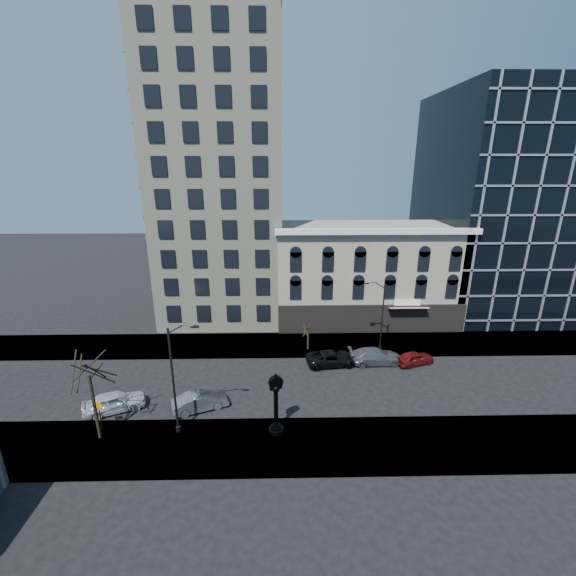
{
  "coord_description": "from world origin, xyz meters",
  "views": [
    {
      "loc": [
        1.3,
        -30.71,
        19.35
      ],
      "look_at": [
        2.0,
        4.0,
        8.0
      ],
      "focal_mm": 24.0,
      "sensor_mm": 36.0,
      "label": 1
    }
  ],
  "objects_px": {
    "street_lamp_near": "(179,351)",
    "warning_sign": "(99,410)",
    "car_near_a": "(114,402)",
    "street_clock": "(276,406)",
    "car_near_b": "(200,401)"
  },
  "relations": [
    {
      "from": "street_clock",
      "to": "car_near_a",
      "type": "height_order",
      "value": "street_clock"
    },
    {
      "from": "street_lamp_near",
      "to": "warning_sign",
      "type": "xyz_separation_m",
      "value": [
        -6.5,
        0.44,
        -5.05
      ]
    },
    {
      "from": "street_lamp_near",
      "to": "warning_sign",
      "type": "relative_size",
      "value": 3.63
    },
    {
      "from": "car_near_a",
      "to": "car_near_b",
      "type": "bearing_deg",
      "value": -113.66
    },
    {
      "from": "street_lamp_near",
      "to": "car_near_b",
      "type": "distance_m",
      "value": 6.8
    },
    {
      "from": "street_clock",
      "to": "warning_sign",
      "type": "relative_size",
      "value": 2.0
    },
    {
      "from": "street_lamp_near",
      "to": "warning_sign",
      "type": "height_order",
      "value": "street_lamp_near"
    },
    {
      "from": "car_near_a",
      "to": "car_near_b",
      "type": "height_order",
      "value": "car_near_a"
    },
    {
      "from": "car_near_a",
      "to": "car_near_b",
      "type": "relative_size",
      "value": 1.07
    },
    {
      "from": "street_clock",
      "to": "street_lamp_near",
      "type": "distance_m",
      "value": 8.1
    },
    {
      "from": "street_clock",
      "to": "car_near_b",
      "type": "height_order",
      "value": "street_clock"
    },
    {
      "from": "warning_sign",
      "to": "car_near_a",
      "type": "height_order",
      "value": "warning_sign"
    },
    {
      "from": "warning_sign",
      "to": "car_near_b",
      "type": "xyz_separation_m",
      "value": [
        6.97,
        2.47,
        -1.08
      ]
    },
    {
      "from": "car_near_a",
      "to": "car_near_b",
      "type": "distance_m",
      "value": 6.95
    },
    {
      "from": "street_lamp_near",
      "to": "car_near_b",
      "type": "bearing_deg",
      "value": 85.34
    }
  ]
}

